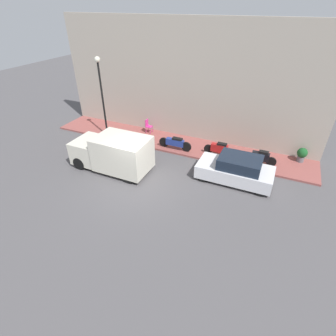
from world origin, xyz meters
The scene contains 11 objects.
ground_plane centered at (0.00, 0.00, 0.00)m, with size 60.00×60.00×0.00m, color #514F51.
sidewalk centered at (5.05, 0.00, 0.06)m, with size 2.53×17.43×0.12m.
building_facade centered at (6.47, 0.00, 3.70)m, with size 0.30×17.43×7.40m.
parked_car centered at (2.52, -4.53, 0.68)m, with size 1.75×3.85×1.44m.
delivery_van centered at (0.91, 1.97, 1.02)m, with size 1.99×4.43×2.01m.
motorcycle_blue centered at (4.24, -0.38, 0.56)m, with size 0.30×2.15×0.79m.
motorcycle_black centered at (4.61, -5.50, 0.56)m, with size 0.30×1.80×0.83m.
motorcycle_red centered at (4.61, -3.11, 0.56)m, with size 0.30×1.88×0.83m.
streetlamp centered at (4.08, 4.66, 3.51)m, with size 0.35×0.35×5.16m.
potted_plant centered at (5.85, -7.63, 0.60)m, with size 0.57×0.57×0.86m.
cafe_chair centered at (5.73, 2.33, 0.65)m, with size 0.40×0.40×0.95m.
Camera 1 is at (-9.27, -6.00, 8.08)m, focal length 28.00 mm.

